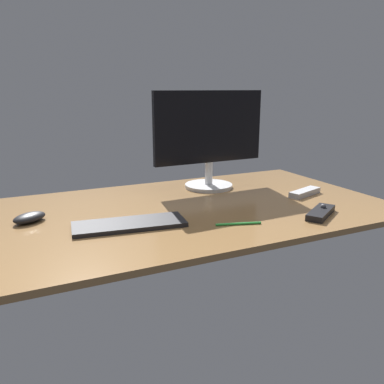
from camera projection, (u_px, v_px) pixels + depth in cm
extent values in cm
cube|color=olive|center=(196.00, 208.00, 146.99)|extent=(140.00, 84.00, 2.00)
cylinder|color=silver|center=(209.00, 186.00, 173.78)|extent=(20.66, 20.66, 1.52)
cylinder|color=silver|center=(209.00, 173.00, 172.34)|extent=(3.24, 3.24, 9.80)
cube|color=black|center=(209.00, 127.00, 167.29)|extent=(50.43, 3.83, 29.98)
cube|color=black|center=(129.00, 224.00, 124.95)|extent=(36.42, 17.06, 1.39)
ellipsoid|color=black|center=(29.00, 218.00, 128.73)|extent=(12.89, 11.34, 3.06)
cube|color=black|center=(321.00, 213.00, 135.26)|extent=(17.45, 13.87, 2.10)
sphere|color=#3F3F44|center=(323.00, 207.00, 137.33)|extent=(1.89, 1.89, 1.89)
cube|color=#B7B7BC|center=(305.00, 192.00, 161.07)|extent=(17.26, 9.78, 2.29)
cylinder|color=green|center=(238.00, 224.00, 126.28)|extent=(14.36, 5.03, 0.77)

